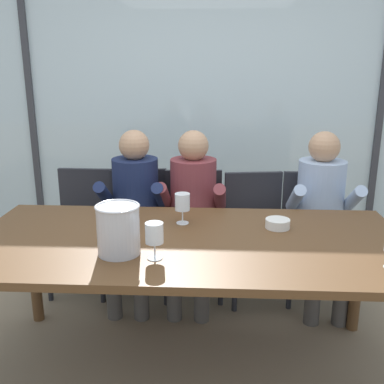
{
  "coord_description": "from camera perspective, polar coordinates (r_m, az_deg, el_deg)",
  "views": [
    {
      "loc": [
        0.13,
        -2.12,
        1.62
      ],
      "look_at": [
        0.0,
        0.35,
        0.91
      ],
      "focal_mm": 41.64,
      "sensor_mm": 36.0,
      "label": 1
    }
  ],
  "objects": [
    {
      "name": "wine_glass_center_pour",
      "position": [
        2.04,
        -4.84,
        -5.47
      ],
      "size": [
        0.08,
        0.08,
        0.17
      ],
      "color": "silver",
      "rests_on": "dining_table"
    },
    {
      "name": "ice_bucket_primary",
      "position": [
        2.11,
        -9.42,
        -4.69
      ],
      "size": [
        0.21,
        0.21,
        0.24
      ],
      "color": "#B7B7BC",
      "rests_on": "dining_table"
    },
    {
      "name": "person_navy_polo",
      "position": [
        3.12,
        -7.42,
        -1.68
      ],
      "size": [
        0.46,
        0.61,
        1.2
      ],
      "rotation": [
        0.0,
        0.0,
        -0.01
      ],
      "color": "#192347",
      "rests_on": "ground"
    },
    {
      "name": "chair_center",
      "position": [
        3.27,
        0.19,
        -3.87
      ],
      "size": [
        0.46,
        0.46,
        0.88
      ],
      "rotation": [
        0.0,
        0.0,
        0.05
      ],
      "color": "#232328",
      "rests_on": "ground"
    },
    {
      "name": "ground",
      "position": [
        3.52,
        0.58,
        -11.42
      ],
      "size": [
        14.0,
        14.0,
        0.0
      ],
      "primitive_type": "plane",
      "color": "#847056"
    },
    {
      "name": "chair_left_of_center",
      "position": [
        3.32,
        -6.76,
        -3.65
      ],
      "size": [
        0.5,
        0.5,
        0.88
      ],
      "rotation": [
        0.0,
        0.0,
        0.14
      ],
      "color": "#232328",
      "rests_on": "ground"
    },
    {
      "name": "window_glass_panel",
      "position": [
        4.36,
        1.35,
        11.75
      ],
      "size": [
        7.44,
        0.03,
        2.6
      ],
      "primitive_type": "cube",
      "color": "silver",
      "rests_on": "ground"
    },
    {
      "name": "window_mullion_right",
      "position": [
        4.6,
        23.08,
        10.74
      ],
      "size": [
        0.06,
        0.06,
        2.6
      ],
      "primitive_type": "cube",
      "color": "#38383D",
      "rests_on": "ground"
    },
    {
      "name": "person_pale_blue_shirt",
      "position": [
        3.15,
        16.31,
        -2.01
      ],
      "size": [
        0.46,
        0.61,
        1.2
      ],
      "rotation": [
        0.0,
        0.0,
        -0.0
      ],
      "color": "#9EB2D1",
      "rests_on": "ground"
    },
    {
      "name": "dining_table",
      "position": [
        2.32,
        -0.47,
        -7.62
      ],
      "size": [
        2.24,
        1.04,
        0.76
      ],
      "color": "brown",
      "rests_on": "ground"
    },
    {
      "name": "chair_right_of_center",
      "position": [
        3.24,
        8.09,
        -4.23
      ],
      "size": [
        0.5,
        0.5,
        0.88
      ],
      "rotation": [
        0.0,
        0.0,
        0.14
      ],
      "color": "#232328",
      "rests_on": "ground"
    },
    {
      "name": "chair_near_curtain",
      "position": [
        3.41,
        -13.6,
        -3.49
      ],
      "size": [
        0.45,
        0.45,
        0.88
      ],
      "rotation": [
        0.0,
        0.0,
        -0.02
      ],
      "color": "#232328",
      "rests_on": "ground"
    },
    {
      "name": "window_mullion_left",
      "position": [
        4.7,
        -19.95,
        11.13
      ],
      "size": [
        0.06,
        0.06,
        2.6
      ],
      "primitive_type": "cube",
      "color": "#38383D",
      "rests_on": "ground"
    },
    {
      "name": "chair_near_window_right",
      "position": [
        3.33,
        15.2,
        -4.07
      ],
      "size": [
        0.44,
        0.44,
        0.88
      ],
      "rotation": [
        0.0,
        0.0,
        0.01
      ],
      "color": "#232328",
      "rests_on": "ground"
    },
    {
      "name": "person_maroon_top",
      "position": [
        3.07,
        0.04,
        -1.81
      ],
      "size": [
        0.47,
        0.62,
        1.2
      ],
      "rotation": [
        0.0,
        0.0,
        -0.04
      ],
      "color": "brown",
      "rests_on": "ground"
    },
    {
      "name": "tasting_bowl",
      "position": [
        2.48,
        10.91,
        -3.99
      ],
      "size": [
        0.13,
        0.13,
        0.05
      ],
      "primitive_type": "cylinder",
      "color": "silver",
      "rests_on": "dining_table"
    },
    {
      "name": "hillside_vineyard",
      "position": [
        7.92,
        2.15,
        10.94
      ],
      "size": [
        13.44,
        2.4,
        1.85
      ],
      "primitive_type": "cube",
      "color": "#386633",
      "rests_on": "ground"
    },
    {
      "name": "wine_glass_by_left_taster",
      "position": [
        2.48,
        -1.24,
        -1.46
      ],
      "size": [
        0.08,
        0.08,
        0.17
      ],
      "color": "silver",
      "rests_on": "dining_table"
    }
  ]
}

